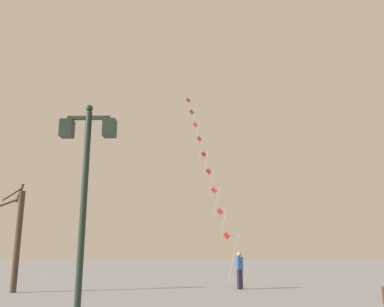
{
  "coord_description": "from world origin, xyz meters",
  "views": [
    {
      "loc": [
        0.19,
        -1.62,
        1.67
      ],
      "look_at": [
        -0.34,
        17.69,
        6.32
      ],
      "focal_mm": 38.59,
      "sensor_mm": 36.0,
      "label": 1
    }
  ],
  "objects": [
    {
      "name": "kite_flyer",
      "position": [
        1.88,
        18.62,
        0.9
      ],
      "size": [
        0.32,
        0.63,
        1.71
      ],
      "rotation": [
        0.0,
        0.0,
        1.79
      ],
      "color": "#1E1E2D",
      "rests_on": "ground_plane"
    },
    {
      "name": "bare_tree",
      "position": [
        -8.03,
        16.7,
        2.38
      ],
      "size": [
        1.2,
        0.93,
        4.72
      ],
      "color": "#423323",
      "rests_on": "ground_plane"
    },
    {
      "name": "ground_plane",
      "position": [
        0.0,
        20.0,
        0.0
      ],
      "size": [
        160.0,
        160.0,
        0.0
      ],
      "primitive_type": "plane",
      "color": "gray"
    },
    {
      "name": "twin_lantern_lamp_post",
      "position": [
        -2.41,
        7.25,
        3.43
      ],
      "size": [
        1.25,
        0.28,
        4.97
      ],
      "color": "#1E2D23",
      "rests_on": "ground_plane"
    },
    {
      "name": "kite_train",
      "position": [
        0.41,
        25.31,
        7.46
      ],
      "size": [
        3.2,
        11.09,
        14.15
      ],
      "color": "brown",
      "rests_on": "ground_plane"
    }
  ]
}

